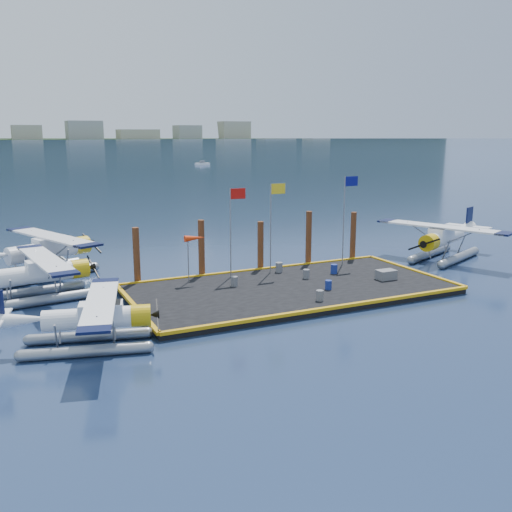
{
  "coord_description": "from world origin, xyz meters",
  "views": [
    {
      "loc": [
        -16.96,
        -30.84,
        10.01
      ],
      "look_at": [
        -1.46,
        2.0,
        2.13
      ],
      "focal_mm": 40.0,
      "sensor_mm": 36.0,
      "label": 1
    }
  ],
  "objects_px": {
    "drum_4": "(334,269)",
    "crate": "(386,275)",
    "seaplane_a": "(94,321)",
    "seaplane_b": "(40,276)",
    "flagpole_blue": "(346,207)",
    "drum_1": "(328,285)",
    "seaplane_d": "(443,240)",
    "piling_0": "(137,258)",
    "piling_1": "(202,250)",
    "drum_0": "(234,281)",
    "windsock": "(195,239)",
    "piling_2": "(261,248)",
    "seaplane_c": "(47,253)",
    "flagpole_yellow": "(273,214)",
    "drum_3": "(320,295)",
    "drum_5": "(279,267)",
    "piling_3": "(309,240)",
    "drum_2": "(306,274)",
    "flagpole_red": "(233,219)",
    "piling_4": "(353,238)"
  },
  "relations": [
    {
      "from": "flagpole_red",
      "to": "piling_4",
      "type": "height_order",
      "value": "flagpole_red"
    },
    {
      "from": "drum_1",
      "to": "piling_2",
      "type": "height_order",
      "value": "piling_2"
    },
    {
      "from": "drum_3",
      "to": "flagpole_yellow",
      "type": "relative_size",
      "value": 0.1
    },
    {
      "from": "seaplane_c",
      "to": "flagpole_yellow",
      "type": "height_order",
      "value": "flagpole_yellow"
    },
    {
      "from": "flagpole_yellow",
      "to": "piling_0",
      "type": "height_order",
      "value": "flagpole_yellow"
    },
    {
      "from": "windsock",
      "to": "drum_2",
      "type": "bearing_deg",
      "value": -19.24
    },
    {
      "from": "seaplane_d",
      "to": "flagpole_blue",
      "type": "relative_size",
      "value": 1.58
    },
    {
      "from": "crate",
      "to": "piling_1",
      "type": "bearing_deg",
      "value": 148.5
    },
    {
      "from": "piling_3",
      "to": "flagpole_yellow",
      "type": "bearing_deg",
      "value": -157.15
    },
    {
      "from": "drum_5",
      "to": "piling_1",
      "type": "relative_size",
      "value": 0.16
    },
    {
      "from": "windsock",
      "to": "piling_2",
      "type": "relative_size",
      "value": 0.82
    },
    {
      "from": "drum_0",
      "to": "piling_1",
      "type": "relative_size",
      "value": 0.15
    },
    {
      "from": "drum_5",
      "to": "drum_2",
      "type": "bearing_deg",
      "value": -69.9
    },
    {
      "from": "seaplane_d",
      "to": "drum_1",
      "type": "distance_m",
      "value": 14.53
    },
    {
      "from": "drum_5",
      "to": "piling_1",
      "type": "bearing_deg",
      "value": 161.43
    },
    {
      "from": "seaplane_a",
      "to": "crate",
      "type": "bearing_deg",
      "value": 113.92
    },
    {
      "from": "seaplane_b",
      "to": "seaplane_c",
      "type": "xyz_separation_m",
      "value": [
        1.02,
        6.22,
        0.16
      ]
    },
    {
      "from": "seaplane_b",
      "to": "crate",
      "type": "height_order",
      "value": "seaplane_b"
    },
    {
      "from": "seaplane_d",
      "to": "drum_1",
      "type": "relative_size",
      "value": 17.7
    },
    {
      "from": "crate",
      "to": "windsock",
      "type": "xyz_separation_m",
      "value": [
        -11.7,
        4.94,
        2.51
      ]
    },
    {
      "from": "piling_2",
      "to": "piling_3",
      "type": "distance_m",
      "value": 4.01
    },
    {
      "from": "seaplane_d",
      "to": "flagpole_yellow",
      "type": "relative_size",
      "value": 1.66
    },
    {
      "from": "piling_2",
      "to": "piling_4",
      "type": "height_order",
      "value": "piling_4"
    },
    {
      "from": "drum_5",
      "to": "piling_2",
      "type": "height_order",
      "value": "piling_2"
    },
    {
      "from": "piling_2",
      "to": "flagpole_yellow",
      "type": "bearing_deg",
      "value": -82.79
    },
    {
      "from": "seaplane_a",
      "to": "piling_3",
      "type": "height_order",
      "value": "piling_3"
    },
    {
      "from": "seaplane_b",
      "to": "crate",
      "type": "relative_size",
      "value": 7.67
    },
    {
      "from": "flagpole_blue",
      "to": "piling_4",
      "type": "relative_size",
      "value": 1.62
    },
    {
      "from": "crate",
      "to": "drum_0",
      "type": "bearing_deg",
      "value": 164.64
    },
    {
      "from": "seaplane_a",
      "to": "seaplane_b",
      "type": "height_order",
      "value": "seaplane_b"
    },
    {
      "from": "drum_0",
      "to": "piling_4",
      "type": "distance_m",
      "value": 12.38
    },
    {
      "from": "drum_4",
      "to": "crate",
      "type": "relative_size",
      "value": 0.52
    },
    {
      "from": "drum_1",
      "to": "flagpole_yellow",
      "type": "xyz_separation_m",
      "value": [
        -1.13,
        5.44,
        3.82
      ]
    },
    {
      "from": "seaplane_c",
      "to": "drum_3",
      "type": "xyz_separation_m",
      "value": [
        13.59,
        -14.67,
        -0.94
      ]
    },
    {
      "from": "piling_0",
      "to": "piling_1",
      "type": "bearing_deg",
      "value": 0.0
    },
    {
      "from": "crate",
      "to": "drum_4",
      "type": "bearing_deg",
      "value": 129.12
    },
    {
      "from": "drum_1",
      "to": "drum_0",
      "type": "bearing_deg",
      "value": 147.44
    },
    {
      "from": "drum_5",
      "to": "crate",
      "type": "relative_size",
      "value": 0.55
    },
    {
      "from": "drum_4",
      "to": "piling_3",
      "type": "height_order",
      "value": "piling_3"
    },
    {
      "from": "piling_2",
      "to": "piling_1",
      "type": "bearing_deg",
      "value": 180.0
    },
    {
      "from": "drum_0",
      "to": "drum_4",
      "type": "height_order",
      "value": "drum_4"
    },
    {
      "from": "flagpole_blue",
      "to": "piling_0",
      "type": "height_order",
      "value": "flagpole_blue"
    },
    {
      "from": "flagpole_blue",
      "to": "drum_1",
      "type": "bearing_deg",
      "value": -131.82
    },
    {
      "from": "flagpole_yellow",
      "to": "piling_4",
      "type": "xyz_separation_m",
      "value": [
        7.8,
        1.6,
        -2.51
      ]
    },
    {
      "from": "seaplane_a",
      "to": "flagpole_red",
      "type": "distance_m",
      "value": 13.92
    },
    {
      "from": "seaplane_a",
      "to": "piling_2",
      "type": "height_order",
      "value": "piling_2"
    },
    {
      "from": "piling_0",
      "to": "seaplane_d",
      "type": "bearing_deg",
      "value": -5.5
    },
    {
      "from": "drum_3",
      "to": "drum_5",
      "type": "height_order",
      "value": "drum_5"
    },
    {
      "from": "seaplane_b",
      "to": "drum_5",
      "type": "distance_m",
      "value": 15.74
    },
    {
      "from": "drum_3",
      "to": "flagpole_blue",
      "type": "height_order",
      "value": "flagpole_blue"
    }
  ]
}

